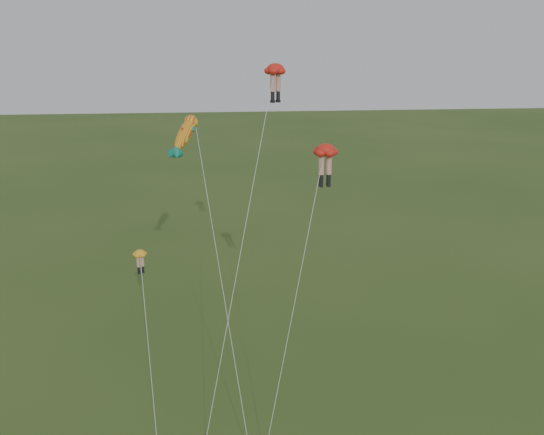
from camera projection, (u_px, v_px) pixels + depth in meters
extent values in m
ellipsoid|color=red|center=(275.00, 69.00, 35.06)|extent=(1.80, 1.80, 0.66)
cylinder|color=tan|center=(273.00, 83.00, 35.16)|extent=(0.29, 0.29, 1.00)
cylinder|color=black|center=(273.00, 96.00, 35.38)|extent=(0.23, 0.23, 0.50)
cube|color=black|center=(273.00, 101.00, 35.47)|extent=(0.29, 0.34, 0.15)
cylinder|color=tan|center=(278.00, 82.00, 35.39)|extent=(0.29, 0.29, 1.00)
cylinder|color=black|center=(278.00, 95.00, 35.61)|extent=(0.23, 0.23, 0.50)
cube|color=black|center=(278.00, 101.00, 35.70)|extent=(0.29, 0.34, 0.15)
cylinder|color=silver|center=(242.00, 243.00, 33.63)|extent=(4.64, 8.08, 19.13)
ellipsoid|color=red|center=(325.00, 150.00, 30.92)|extent=(1.42, 1.42, 0.66)
cylinder|color=tan|center=(321.00, 165.00, 31.10)|extent=(0.29, 0.29, 1.01)
cylinder|color=black|center=(321.00, 179.00, 31.32)|extent=(0.23, 0.23, 0.50)
cube|color=black|center=(321.00, 185.00, 31.41)|extent=(0.19, 0.31, 0.15)
cylinder|color=tan|center=(329.00, 165.00, 31.18)|extent=(0.29, 0.29, 1.01)
cylinder|color=black|center=(328.00, 179.00, 31.39)|extent=(0.23, 0.23, 0.50)
cube|color=black|center=(328.00, 185.00, 31.49)|extent=(0.19, 0.31, 0.15)
cylinder|color=silver|center=(295.00, 300.00, 30.94)|extent=(3.58, 4.01, 15.36)
ellipsoid|color=#F6A41F|center=(140.00, 253.00, 35.19)|extent=(1.14, 1.14, 0.42)
cylinder|color=tan|center=(138.00, 262.00, 35.26)|extent=(0.19, 0.19, 0.65)
cylinder|color=black|center=(139.00, 269.00, 35.40)|extent=(0.15, 0.15, 0.32)
cube|color=black|center=(139.00, 273.00, 35.46)|extent=(0.18, 0.22, 0.09)
cylinder|color=tan|center=(142.00, 261.00, 35.40)|extent=(0.19, 0.19, 0.65)
cylinder|color=black|center=(143.00, 269.00, 35.54)|extent=(0.15, 0.15, 0.32)
cube|color=black|center=(143.00, 272.00, 35.60)|extent=(0.18, 0.22, 0.09)
cylinder|color=silver|center=(148.00, 346.00, 33.06)|extent=(1.16, 7.10, 8.73)
ellipsoid|color=yellow|center=(185.00, 133.00, 36.56)|extent=(2.10, 3.03, 2.44)
sphere|color=yellow|center=(185.00, 133.00, 36.56)|extent=(1.36, 1.52, 1.25)
cone|color=#127867|center=(185.00, 133.00, 36.56)|extent=(1.13, 1.34, 1.22)
cone|color=#127867|center=(185.00, 133.00, 36.56)|extent=(1.13, 1.34, 1.22)
cone|color=#127867|center=(185.00, 133.00, 36.56)|extent=(0.64, 0.75, 0.68)
cone|color=#127867|center=(185.00, 133.00, 36.56)|extent=(0.64, 0.75, 0.68)
cone|color=red|center=(185.00, 133.00, 36.56)|extent=(0.68, 0.78, 0.66)
cylinder|color=silver|center=(215.00, 280.00, 33.81)|extent=(3.04, 10.62, 15.05)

